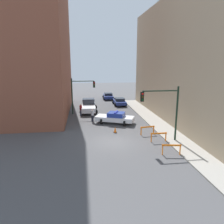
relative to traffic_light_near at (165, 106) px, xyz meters
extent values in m
plane|color=#4C4C4F|center=(-4.73, 0.43, -3.53)|extent=(120.00, 120.00, 0.00)
cube|color=#9E998E|center=(1.47, 0.43, -3.47)|extent=(2.40, 44.00, 0.12)
cube|color=brown|center=(-16.73, 14.43, 9.21)|extent=(14.00, 20.00, 25.48)
cube|color=tan|center=(8.67, 8.43, 4.12)|extent=(12.00, 28.00, 15.30)
cylinder|color=black|center=(1.17, 0.01, -0.81)|extent=(0.18, 0.18, 5.20)
cylinder|color=black|center=(-0.53, 0.01, 1.39)|extent=(3.40, 0.12, 0.12)
cube|color=black|center=(-2.23, 0.01, 0.89)|extent=(0.30, 0.22, 0.90)
sphere|color=red|center=(-2.23, -0.14, 1.16)|extent=(0.18, 0.18, 0.18)
sphere|color=#4C3D0C|center=(-2.23, -0.14, 0.89)|extent=(0.18, 0.18, 0.18)
sphere|color=#0C4219|center=(-2.23, -0.14, 0.62)|extent=(0.18, 0.18, 0.18)
cylinder|color=black|center=(-9.13, 12.71, -0.93)|extent=(0.18, 0.18, 5.20)
cylinder|color=black|center=(-7.53, 12.71, 1.27)|extent=(3.20, 0.12, 0.12)
cube|color=black|center=(-5.93, 12.71, 0.77)|extent=(0.30, 0.22, 0.90)
sphere|color=red|center=(-5.93, 12.56, 1.04)|extent=(0.18, 0.18, 0.18)
sphere|color=#4C3D0C|center=(-5.93, 12.56, 0.77)|extent=(0.18, 0.18, 0.18)
sphere|color=#0C4219|center=(-5.93, 12.56, 0.50)|extent=(0.18, 0.18, 0.18)
cube|color=white|center=(-3.73, 6.98, -2.93)|extent=(5.05, 3.55, 0.55)
cube|color=navy|center=(-3.56, 6.91, -2.39)|extent=(2.46, 2.27, 0.52)
cylinder|color=black|center=(-5.40, 6.77, -3.20)|extent=(0.46, 0.69, 0.66)
cylinder|color=black|center=(-4.73, 8.34, -3.20)|extent=(0.46, 0.69, 0.66)
cylinder|color=black|center=(-2.72, 5.63, -3.20)|extent=(0.46, 0.69, 0.66)
cylinder|color=black|center=(-2.06, 7.19, -3.20)|extent=(0.46, 0.69, 0.66)
cube|color=#2633BF|center=(-3.56, 6.91, -2.07)|extent=(0.73, 1.35, 0.12)
cube|color=silver|center=(-6.76, 13.65, -2.78)|extent=(2.18, 5.46, 0.70)
cube|color=#2D333D|center=(-6.73, 14.73, -2.03)|extent=(1.90, 1.79, 0.80)
cylinder|color=black|center=(-7.63, 15.35, -3.13)|extent=(0.81, 0.29, 0.80)
cylinder|color=black|center=(-5.79, 15.29, -3.13)|extent=(0.81, 0.29, 0.80)
cylinder|color=black|center=(-7.74, 12.01, -3.13)|extent=(0.81, 0.29, 0.80)
cylinder|color=black|center=(-5.90, 11.94, -3.13)|extent=(0.81, 0.29, 0.80)
cube|color=navy|center=(-1.21, 18.43, -2.96)|extent=(1.82, 4.31, 0.52)
cube|color=#232833|center=(-1.21, 18.26, -2.46)|extent=(1.59, 1.81, 0.48)
cylinder|color=black|center=(-2.03, 19.77, -3.22)|extent=(0.62, 0.22, 0.62)
cylinder|color=black|center=(-0.38, 19.76, -3.22)|extent=(0.62, 0.22, 0.62)
cylinder|color=black|center=(-2.05, 17.10, -3.22)|extent=(0.62, 0.22, 0.62)
cylinder|color=black|center=(-0.39, 17.10, -3.22)|extent=(0.62, 0.22, 0.62)
cube|color=navy|center=(-2.45, 25.06, -2.96)|extent=(1.96, 4.37, 0.52)
cube|color=#232833|center=(-2.46, 24.88, -2.46)|extent=(1.65, 1.87, 0.48)
cylinder|color=black|center=(-3.23, 26.42, -3.22)|extent=(0.63, 0.24, 0.62)
cylinder|color=black|center=(-1.57, 26.36, -3.22)|extent=(0.63, 0.24, 0.62)
cylinder|color=black|center=(-3.33, 23.76, -3.22)|extent=(0.63, 0.24, 0.62)
cylinder|color=black|center=(-1.68, 23.69, -3.22)|extent=(0.63, 0.24, 0.62)
cylinder|color=black|center=(-6.45, 8.14, -3.12)|extent=(0.39, 0.39, 0.82)
cylinder|color=#B2B2B7|center=(-6.45, 8.14, -2.40)|extent=(0.50, 0.50, 0.62)
sphere|color=tan|center=(-6.45, 8.14, -1.98)|extent=(0.31, 0.31, 0.22)
cylinder|color=#474C66|center=(-7.94, 11.64, -3.12)|extent=(0.39, 0.39, 0.82)
cylinder|color=maroon|center=(-7.94, 11.64, -2.40)|extent=(0.51, 0.51, 0.62)
sphere|color=tan|center=(-7.94, 11.64, -1.98)|extent=(0.31, 0.31, 0.22)
cube|color=orange|center=(-0.46, -3.03, -2.70)|extent=(1.59, 0.28, 0.14)
cube|color=orange|center=(-1.18, -2.93, -3.08)|extent=(0.07, 0.17, 0.90)
cube|color=orange|center=(0.25, -3.14, -3.08)|extent=(0.07, 0.17, 0.90)
cube|color=orange|center=(-0.47, 0.04, -2.70)|extent=(1.60, 0.05, 0.14)
cube|color=orange|center=(-1.19, 0.04, -3.08)|extent=(0.05, 0.16, 0.90)
cube|color=orange|center=(0.25, 0.04, -3.08)|extent=(0.05, 0.16, 0.90)
cube|color=orange|center=(-0.93, 2.23, -2.70)|extent=(1.59, 0.29, 0.14)
cube|color=orange|center=(-1.64, 2.13, -3.08)|extent=(0.07, 0.17, 0.90)
cube|color=orange|center=(-0.22, 2.34, -3.08)|extent=(0.07, 0.17, 0.90)
cube|color=black|center=(-4.21, 3.31, -3.51)|extent=(0.36, 0.36, 0.04)
cone|color=#F2600C|center=(-4.21, 3.31, -3.18)|extent=(0.28, 0.28, 0.62)
camera|label=1|loc=(-7.53, -19.04, 3.99)|focal=35.00mm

